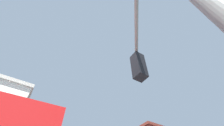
% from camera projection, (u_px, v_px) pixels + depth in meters
% --- Properties ---
extents(traffic_signal_near, '(2.08, 2.55, 5.14)m').
position_uv_depth(traffic_signal_near, '(144.00, 39.00, 2.41)').
color(traffic_signal_near, slate).
rests_on(traffic_signal_near, ground_plane).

